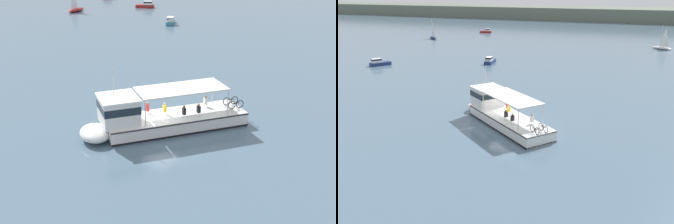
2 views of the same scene
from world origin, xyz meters
The scene contains 8 objects.
ground_plane centered at (0.00, 0.00, 0.00)m, with size 400.00×400.00×0.00m, color slate.
distant_shoreline centered at (0.00, 138.58, 2.66)m, with size 400.00×28.00×5.32m, color #606B5B.
ferry_main centered at (-0.31, 0.06, 1.02)m, with size 12.14×9.89×5.32m.
motorboat_off_bow centered at (-37.99, 72.95, 0.54)m, with size 3.83×2.34×1.26m.
sailboat_mid_channel centered at (-44.96, 53.93, 0.54)m, with size 4.48×4.28×5.40m.
motorboat_near_starboard centered at (-15.03, 27.87, 0.54)m, with size 1.87×3.76×1.26m.
sailboat_far_right centered at (13.32, 58.55, 0.54)m, with size 4.86×3.59×5.40m.
motorboat_horizon_west centered at (-32.32, 18.36, 0.54)m, with size 2.91×3.77×1.26m.
Camera 2 is at (14.09, -31.88, 12.81)m, focal length 39.23 mm.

